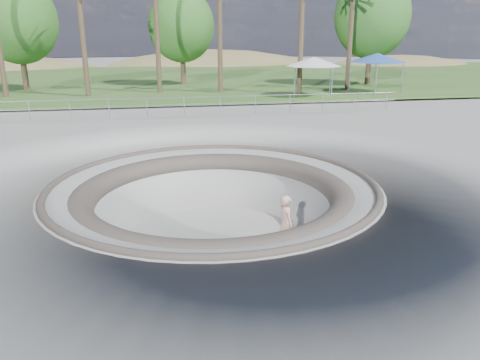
% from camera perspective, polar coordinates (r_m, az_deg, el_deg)
% --- Properties ---
extents(ground, '(180.00, 180.00, 0.00)m').
position_cam_1_polar(ground, '(14.58, -3.28, -0.54)').
color(ground, '#9A9A95').
rests_on(ground, ground).
extents(skate_bowl, '(14.00, 14.00, 4.10)m').
position_cam_1_polar(skate_bowl, '(15.25, -3.16, -7.10)').
color(skate_bowl, '#9A9A95').
rests_on(skate_bowl, ground).
extents(grass_strip, '(180.00, 36.00, 0.12)m').
position_cam_1_polar(grass_strip, '(47.99, -8.75, 12.12)').
color(grass_strip, '#325D25').
rests_on(grass_strip, ground).
extents(distant_hills, '(103.20, 45.00, 28.60)m').
position_cam_1_polar(distant_hills, '(72.08, -6.21, 8.14)').
color(distant_hills, brown).
rests_on(distant_hills, ground).
extents(safety_railing, '(25.00, 0.06, 1.03)m').
position_cam_1_polar(safety_railing, '(26.10, -6.81, 8.93)').
color(safety_railing, '#92959A').
rests_on(safety_railing, ground).
extents(skateboard, '(0.86, 0.27, 0.09)m').
position_cam_1_polar(skateboard, '(14.40, 5.50, -8.71)').
color(skateboard, brown).
rests_on(skateboard, ground).
extents(skater, '(0.54, 0.72, 1.80)m').
position_cam_1_polar(skater, '(14.02, 5.61, -5.34)').
color(skater, '#DFA590').
rests_on(skater, skateboard).
extents(canopy_white, '(5.04, 5.04, 2.68)m').
position_cam_1_polar(canopy_white, '(33.73, 8.99, 14.05)').
color(canopy_white, '#92959A').
rests_on(canopy_white, ground).
extents(canopy_blue, '(5.30, 5.30, 2.86)m').
position_cam_1_polar(canopy_blue, '(36.97, 16.38, 14.10)').
color(canopy_blue, '#92959A').
rests_on(canopy_blue, ground).
extents(bushy_tree_left, '(5.84, 5.31, 8.42)m').
position_cam_1_polar(bushy_tree_left, '(40.40, -25.48, 17.11)').
color(bushy_tree_left, brown).
rests_on(bushy_tree_left, ground).
extents(bushy_tree_mid, '(5.52, 5.01, 7.96)m').
position_cam_1_polar(bushy_tree_mid, '(41.37, -7.14, 18.15)').
color(bushy_tree_mid, brown).
rests_on(bushy_tree_mid, ground).
extents(bushy_tree_right, '(6.37, 5.79, 9.18)m').
position_cam_1_polar(bushy_tree_right, '(42.74, 15.83, 18.66)').
color(bushy_tree_right, brown).
rests_on(bushy_tree_right, ground).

